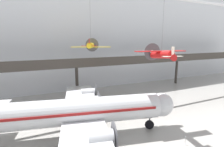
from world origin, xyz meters
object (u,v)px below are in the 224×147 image
(suspended_plane_red_highwing, at_px, (161,54))
(stanchion_barrier, at_px, (185,142))
(airliner_silver_main, at_px, (76,112))
(suspended_plane_yellow_lowwing, at_px, (91,46))

(suspended_plane_red_highwing, xyz_separation_m, stanchion_barrier, (-0.37, -5.63, -10.50))
(airliner_silver_main, height_order, stanchion_barrier, airliner_silver_main)
(airliner_silver_main, height_order, suspended_plane_yellow_lowwing, suspended_plane_yellow_lowwing)
(suspended_plane_red_highwing, relative_size, stanchion_barrier, 11.22)
(suspended_plane_yellow_lowwing, relative_size, stanchion_barrier, 10.57)
(suspended_plane_red_highwing, bearing_deg, airliner_silver_main, 92.22)
(suspended_plane_yellow_lowwing, xyz_separation_m, suspended_plane_red_highwing, (5.63, -14.95, -0.93))
(airliner_silver_main, bearing_deg, suspended_plane_yellow_lowwing, 76.23)
(airliner_silver_main, relative_size, stanchion_barrier, 29.92)
(suspended_plane_yellow_lowwing, distance_m, suspended_plane_red_highwing, 16.00)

